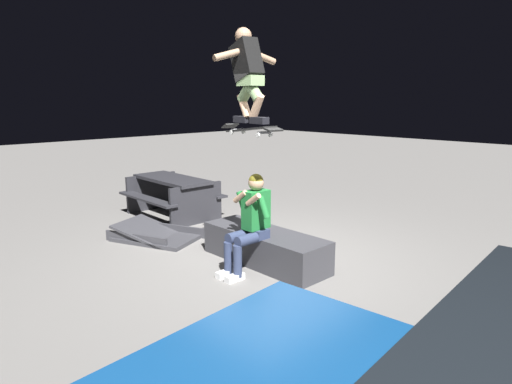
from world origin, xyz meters
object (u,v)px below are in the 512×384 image
Objects in this scene: person_sitting_on_ledge at (250,219)px; picnic_table_back at (172,191)px; skateboard at (250,129)px; ledge_box_main at (265,247)px; skater_airborne at (248,71)px; kicker_ramp at (157,236)px.

picnic_table_back is (3.08, -0.89, -0.20)m from person_sitting_on_ledge.
picnic_table_back is at bearing -16.34° from skateboard.
skater_airborne reaches higher than ledge_box_main.
skater_airborne is at bearing 100.69° from ledge_box_main.
skateboard is (-0.13, 0.39, 1.62)m from ledge_box_main.
ledge_box_main is at bearing 170.05° from picnic_table_back.
skater_airborne is (-0.07, 0.38, 2.31)m from ledge_box_main.
person_sitting_on_ledge is 3.21m from picnic_table_back.
person_sitting_on_ledge is at bearing -151.00° from skater_airborne.
skateboard is at bearing 108.19° from ledge_box_main.
person_sitting_on_ledge is 0.74× the size of picnic_table_back.
person_sitting_on_ledge is 1.14× the size of skater_airborne.
skater_airborne is 3.19m from kicker_ramp.
kicker_ramp is at bearing 3.42° from skater_airborne.
skateboard is 3.51m from picnic_table_back.
skateboard reaches higher than picnic_table_back.
picnic_table_back is at bearing -16.48° from skater_airborne.
ledge_box_main is at bearing -79.31° from skater_airborne.
ledge_box_main is at bearing -75.43° from person_sitting_on_ledge.
picnic_table_back is (3.06, -0.90, -2.03)m from skater_airborne.
person_sitting_on_ledge reaches higher than picnic_table_back.
skater_airborne reaches higher than kicker_ramp.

